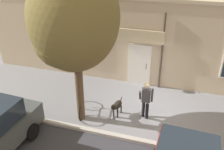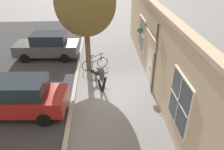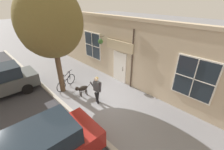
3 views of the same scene
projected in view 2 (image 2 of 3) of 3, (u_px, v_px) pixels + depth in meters
The scene contains 9 objects.
ground_plane at pixel (112, 90), 11.79m from camera, with size 90.00×90.00×0.00m, color gray.
curb_and_road at pixel (1, 94), 11.48m from camera, with size 10.10×28.00×0.12m.
storefront_facade at pixel (158, 53), 10.86m from camera, with size 0.95×18.00×4.27m.
pedestrian_walking at pixel (102, 76), 11.24m from camera, with size 0.55×0.55×1.62m.
dog_on_leash at pixel (98, 73), 12.45m from camera, with size 1.00×0.38×0.74m.
street_tree_by_curb at pixel (84, 5), 11.89m from camera, with size 3.38×3.04×5.99m.
leaning_bicycle at pixel (95, 63), 13.83m from camera, with size 1.64×0.65×1.00m.
parked_car_nearest_curb at pixel (48, 46), 15.11m from camera, with size 4.38×2.09×1.75m.
parked_car_mid_block at pixel (19, 97), 9.71m from camera, with size 4.38×2.09×1.75m.
Camera 2 is at (0.55, 9.85, 6.50)m, focal length 35.00 mm.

